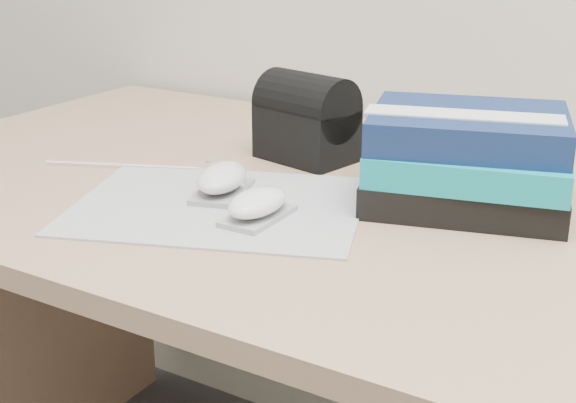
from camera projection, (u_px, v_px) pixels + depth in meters
The scene contains 7 objects.
desk at pixel (397, 338), 1.19m from camera, with size 1.60×0.80×0.73m.
mousepad at pixel (219, 205), 1.05m from camera, with size 0.37×0.29×0.00m, color gray.
mouse_rear at pixel (222, 180), 1.08m from camera, with size 0.09×0.12×0.05m.
mouse_front at pixel (258, 205), 0.99m from camera, with size 0.06×0.10×0.04m.
usb_cable at pixel (121, 165), 1.20m from camera, with size 0.00×0.00×0.24m, color white.
book_stack at pixel (468, 160), 1.04m from camera, with size 0.30×0.26×0.13m.
pouch at pixel (307, 118), 1.22m from camera, with size 0.16×0.13×0.13m.
Camera 1 is at (0.41, 0.66, 1.09)m, focal length 50.00 mm.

